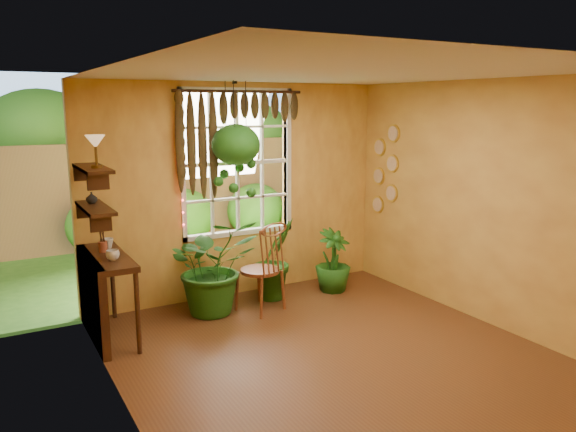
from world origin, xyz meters
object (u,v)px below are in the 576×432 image
(windsor_chair, at_px, (262,281))
(counter_ledge, at_px, (97,289))
(hanging_basket, at_px, (236,150))
(potted_plant_mid, at_px, (275,259))
(potted_plant_left, at_px, (213,266))

(windsor_chair, bearing_deg, counter_ledge, 155.94)
(counter_ledge, bearing_deg, hanging_basket, 12.99)
(counter_ledge, height_order, potted_plant_mid, potted_plant_mid)
(counter_ledge, height_order, hanging_basket, hanging_basket)
(windsor_chair, xyz_separation_m, potted_plant_left, (-0.53, 0.23, 0.21))
(counter_ledge, distance_m, potted_plant_mid, 2.22)
(potted_plant_mid, bearing_deg, windsor_chair, -136.68)
(potted_plant_mid, xyz_separation_m, hanging_basket, (-0.43, 0.17, 1.37))
(potted_plant_left, relative_size, potted_plant_mid, 1.12)
(counter_ledge, xyz_separation_m, potted_plant_mid, (2.21, 0.24, -0.04))
(windsor_chair, bearing_deg, potted_plant_mid, 21.88)
(hanging_basket, bearing_deg, windsor_chair, -79.77)
(potted_plant_mid, bearing_deg, counter_ledge, -173.79)
(windsor_chair, xyz_separation_m, hanging_basket, (-0.09, 0.50, 1.52))
(counter_ledge, relative_size, hanging_basket, 0.86)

